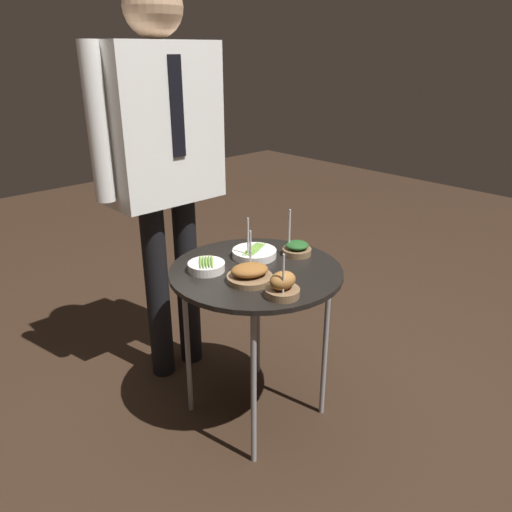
{
  "coord_description": "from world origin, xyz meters",
  "views": [
    {
      "loc": [
        -1.12,
        -1.19,
        1.37
      ],
      "look_at": [
        0.0,
        0.0,
        0.68
      ],
      "focal_mm": 35.0,
      "sensor_mm": 36.0,
      "label": 1
    }
  ],
  "objects_px": {
    "waiter_figure": "(163,144)",
    "bowl_asparagus_back_left": "(254,253)",
    "bowl_roast_far_rim": "(250,274)",
    "bowl_spinach_near_rim": "(297,249)",
    "serving_cart": "(256,281)",
    "bowl_roast_front_center": "(283,286)",
    "bowl_asparagus_mid_left": "(206,266)"
  },
  "relations": [
    {
      "from": "bowl_spinach_near_rim",
      "to": "waiter_figure",
      "type": "relative_size",
      "value": 0.11
    },
    {
      "from": "bowl_asparagus_back_left",
      "to": "bowl_spinach_near_rim",
      "type": "relative_size",
      "value": 0.93
    },
    {
      "from": "bowl_asparagus_mid_left",
      "to": "bowl_roast_front_center",
      "type": "distance_m",
      "value": 0.33
    },
    {
      "from": "bowl_asparagus_mid_left",
      "to": "bowl_spinach_near_rim",
      "type": "xyz_separation_m",
      "value": [
        0.35,
        -0.12,
        0.01
      ]
    },
    {
      "from": "bowl_asparagus_back_left",
      "to": "waiter_figure",
      "type": "bearing_deg",
      "value": 105.79
    },
    {
      "from": "bowl_asparagus_mid_left",
      "to": "serving_cart",
      "type": "bearing_deg",
      "value": -38.1
    },
    {
      "from": "bowl_spinach_near_rim",
      "to": "bowl_roast_front_center",
      "type": "xyz_separation_m",
      "value": [
        -0.29,
        -0.2,
        0.01
      ]
    },
    {
      "from": "bowl_asparagus_back_left",
      "to": "bowl_asparagus_mid_left",
      "type": "bearing_deg",
      "value": 173.89
    },
    {
      "from": "bowl_asparagus_back_left",
      "to": "bowl_roast_front_center",
      "type": "bearing_deg",
      "value": -117.65
    },
    {
      "from": "serving_cart",
      "to": "bowl_roast_front_center",
      "type": "height_order",
      "value": "bowl_roast_front_center"
    },
    {
      "from": "bowl_asparagus_back_left",
      "to": "bowl_roast_front_center",
      "type": "distance_m",
      "value": 0.34
    },
    {
      "from": "bowl_spinach_near_rim",
      "to": "waiter_figure",
      "type": "height_order",
      "value": "waiter_figure"
    },
    {
      "from": "serving_cart",
      "to": "bowl_roast_far_rim",
      "type": "bearing_deg",
      "value": -145.07
    },
    {
      "from": "serving_cart",
      "to": "bowl_roast_front_center",
      "type": "relative_size",
      "value": 4.02
    },
    {
      "from": "bowl_roast_far_rim",
      "to": "waiter_figure",
      "type": "relative_size",
      "value": 0.1
    },
    {
      "from": "bowl_asparagus_back_left",
      "to": "bowl_spinach_near_rim",
      "type": "height_order",
      "value": "bowl_spinach_near_rim"
    },
    {
      "from": "waiter_figure",
      "to": "bowl_asparagus_back_left",
      "type": "bearing_deg",
      "value": -74.21
    },
    {
      "from": "serving_cart",
      "to": "bowl_spinach_near_rim",
      "type": "xyz_separation_m",
      "value": [
        0.21,
        -0.01,
        0.07
      ]
    },
    {
      "from": "bowl_roast_front_center",
      "to": "waiter_figure",
      "type": "height_order",
      "value": "waiter_figure"
    },
    {
      "from": "serving_cart",
      "to": "bowl_asparagus_mid_left",
      "type": "height_order",
      "value": "bowl_asparagus_mid_left"
    },
    {
      "from": "bowl_spinach_near_rim",
      "to": "bowl_asparagus_back_left",
      "type": "bearing_deg",
      "value": 144.48
    },
    {
      "from": "bowl_asparagus_back_left",
      "to": "bowl_asparagus_mid_left",
      "type": "relative_size",
      "value": 1.27
    },
    {
      "from": "bowl_asparagus_back_left",
      "to": "bowl_roast_front_center",
      "type": "xyz_separation_m",
      "value": [
        -0.16,
        -0.3,
        0.02
      ]
    },
    {
      "from": "serving_cart",
      "to": "bowl_asparagus_mid_left",
      "type": "xyz_separation_m",
      "value": [
        -0.14,
        0.11,
        0.07
      ]
    },
    {
      "from": "bowl_roast_far_rim",
      "to": "waiter_figure",
      "type": "bearing_deg",
      "value": 85.38
    },
    {
      "from": "serving_cart",
      "to": "bowl_asparagus_back_left",
      "type": "height_order",
      "value": "bowl_asparagus_back_left"
    },
    {
      "from": "bowl_roast_front_center",
      "to": "bowl_spinach_near_rim",
      "type": "bearing_deg",
      "value": 35.03
    },
    {
      "from": "bowl_roast_front_center",
      "to": "waiter_figure",
      "type": "xyz_separation_m",
      "value": [
        0.04,
        0.7,
        0.35
      ]
    },
    {
      "from": "serving_cart",
      "to": "bowl_roast_far_rim",
      "type": "height_order",
      "value": "bowl_roast_far_rim"
    },
    {
      "from": "bowl_asparagus_mid_left",
      "to": "waiter_figure",
      "type": "bearing_deg",
      "value": 75.49
    },
    {
      "from": "bowl_spinach_near_rim",
      "to": "bowl_roast_far_rim",
      "type": "relative_size",
      "value": 1.09
    },
    {
      "from": "serving_cart",
      "to": "bowl_roast_far_rim",
      "type": "xyz_separation_m",
      "value": [
        -0.09,
        -0.06,
        0.07
      ]
    }
  ]
}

